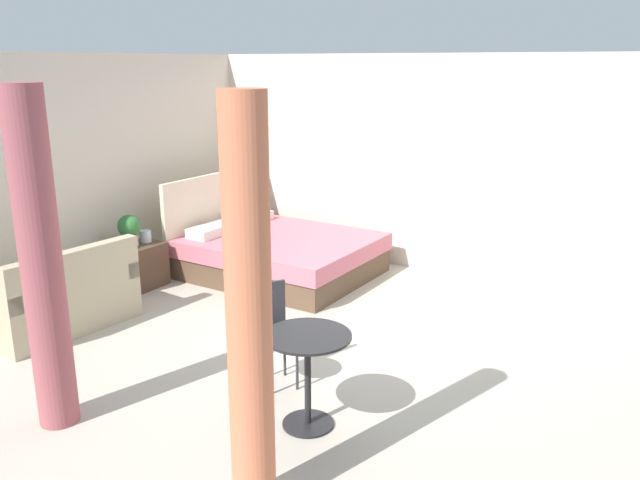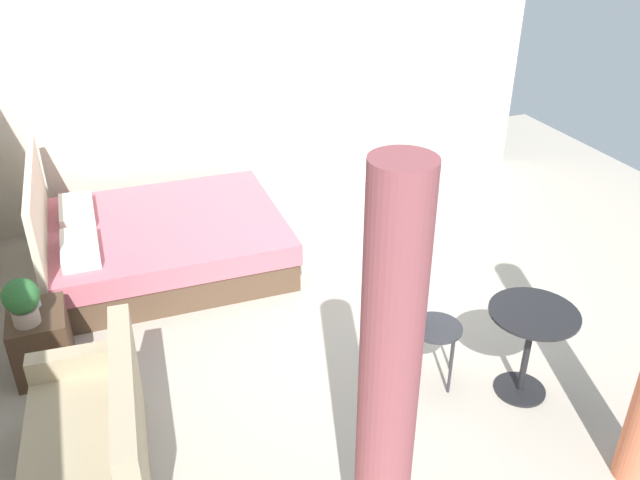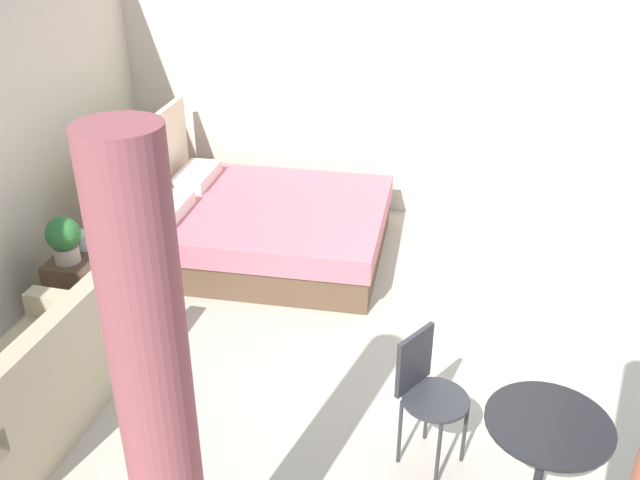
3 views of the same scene
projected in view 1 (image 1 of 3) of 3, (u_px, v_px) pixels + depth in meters
name	position (u px, v px, depth m)	size (l,w,h in m)	color
ground_plane	(324.00, 338.00, 6.40)	(8.24, 9.54, 0.02)	#B2A899
wall_back	(91.00, 172.00, 7.68)	(8.24, 0.12, 2.75)	beige
wall_right	(431.00, 165.00, 8.18)	(0.12, 6.54, 2.75)	beige
bed	(276.00, 252.00, 8.26)	(1.89, 2.28, 1.21)	brown
couch	(63.00, 301.00, 6.53)	(1.50, 0.84, 0.89)	tan
nightstand	(141.00, 265.00, 7.79)	(0.53, 0.43, 0.53)	#473323
potted_plant	(129.00, 229.00, 7.60)	(0.27, 0.27, 0.38)	tan
vase	(145.00, 236.00, 7.81)	(0.14, 0.14, 0.15)	silver
balcony_table	(308.00, 363.00, 4.73)	(0.65, 0.65, 0.74)	black
cafe_chair_near_window	(271.00, 323.00, 5.38)	(0.55, 0.55, 0.87)	#2D2D33
curtain_left	(249.00, 316.00, 3.64)	(0.27, 0.27, 2.52)	#D1704C
curtain_right	(41.00, 264.00, 4.59)	(0.29, 0.29, 2.52)	#994C51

